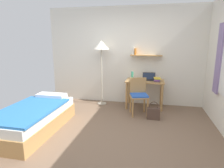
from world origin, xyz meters
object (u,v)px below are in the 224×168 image
at_px(standing_lamp, 101,48).
at_px(water_bottle, 132,76).
at_px(desk_chair, 139,94).
at_px(book_stack, 157,79).
at_px(bed, 34,118).
at_px(handbag, 153,113).
at_px(laptop, 149,78).
at_px(desk, 145,86).

relative_size(standing_lamp, water_bottle, 7.80).
distance_m(desk_chair, book_stack, 0.68).
relative_size(bed, book_stack, 7.23).
height_order(standing_lamp, handbag, standing_lamp).
bearing_deg(handbag, water_bottle, 127.32).
relative_size(desk_chair, laptop, 2.60).
distance_m(desk_chair, handbag, 0.56).
bearing_deg(book_stack, laptop, 148.41).
xyz_separation_m(desk_chair, book_stack, (0.42, 0.46, 0.28)).
height_order(bed, desk_chair, desk_chair).
height_order(desk, handbag, desk).
height_order(desk, laptop, laptop).
bearing_deg(standing_lamp, desk_chair, -27.01).
bearing_deg(water_bottle, book_stack, -3.26).
height_order(standing_lamp, water_bottle, standing_lamp).
bearing_deg(desk, water_bottle, -175.93).
distance_m(laptop, book_stack, 0.25).
bearing_deg(water_bottle, standing_lamp, 177.32).
bearing_deg(bed, desk, 41.94).
bearing_deg(laptop, water_bottle, -167.52).
bearing_deg(book_stack, handbag, -94.79).
relative_size(laptop, handbag, 0.81).
relative_size(bed, standing_lamp, 1.07).
distance_m(desk, standing_lamp, 1.49).
relative_size(book_stack, handbag, 0.63).
distance_m(desk, water_bottle, 0.41).
xyz_separation_m(water_bottle, book_stack, (0.63, -0.04, -0.06)).
xyz_separation_m(desk, handbag, (0.24, -0.77, -0.44)).
xyz_separation_m(standing_lamp, handbag, (1.40, -0.79, -1.38)).
bearing_deg(handbag, desk, 107.57).
bearing_deg(handbag, standing_lamp, 150.64).
relative_size(desk, desk_chair, 1.13).
bearing_deg(laptop, desk, -143.47).
relative_size(bed, water_bottle, 8.37).
bearing_deg(bed, desk_chair, 34.26).
xyz_separation_m(desk_chair, laptop, (0.21, 0.59, 0.28)).
bearing_deg(desk_chair, laptop, 70.58).
relative_size(desk_chair, standing_lamp, 0.50).
height_order(desk_chair, standing_lamp, standing_lamp).
height_order(standing_lamp, book_stack, standing_lamp).
bearing_deg(desk_chair, bed, -145.74).
height_order(book_stack, handbag, book_stack).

